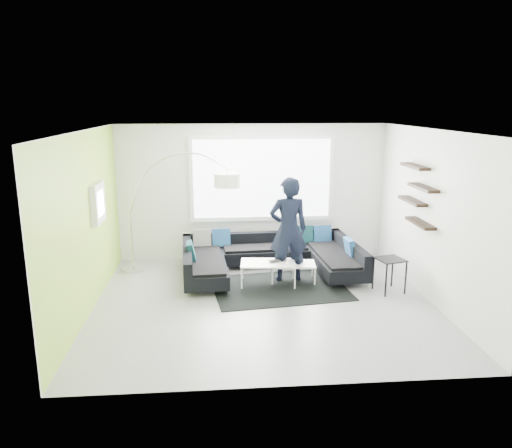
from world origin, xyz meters
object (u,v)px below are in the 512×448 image
at_px(sectional_sofa, 270,259).
at_px(person, 288,230).
at_px(coffee_table, 281,272).
at_px(laptop, 278,261).
at_px(side_table, 389,275).
at_px(arc_lamp, 130,213).

bearing_deg(sectional_sofa, person, -52.00).
height_order(sectional_sofa, coffee_table, sectional_sofa).
height_order(coffee_table, laptop, laptop).
bearing_deg(side_table, coffee_table, 161.97).
xyz_separation_m(side_table, person, (-1.67, 0.72, 0.67)).
xyz_separation_m(sectional_sofa, side_table, (1.96, -1.05, -0.01)).
bearing_deg(side_table, arc_lamp, 162.16).
bearing_deg(coffee_table, laptop, -139.05).
relative_size(sectional_sofa, laptop, 9.28).
xyz_separation_m(sectional_sofa, coffee_table, (0.14, -0.46, -0.11)).
xyz_separation_m(coffee_table, person, (0.15, 0.13, 0.76)).
distance_m(coffee_table, side_table, 1.91).
bearing_deg(coffee_table, arc_lamp, 167.62).
bearing_deg(arc_lamp, coffee_table, -4.06).
relative_size(coffee_table, arc_lamp, 0.54).
bearing_deg(arc_lamp, person, -0.84).
bearing_deg(sectional_sofa, side_table, -31.69).
distance_m(arc_lamp, person, 3.04).
height_order(arc_lamp, side_table, arc_lamp).
bearing_deg(laptop, arc_lamp, 132.74).
xyz_separation_m(sectional_sofa, arc_lamp, (-2.65, 0.44, 0.85)).
height_order(person, laptop, person).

